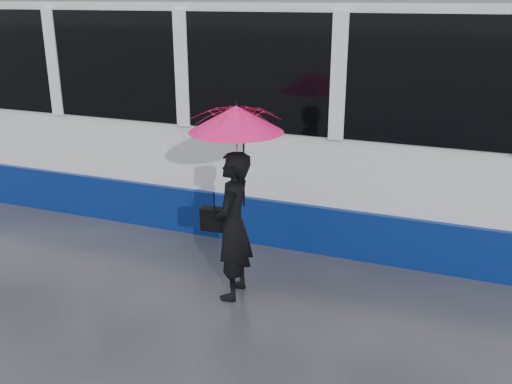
% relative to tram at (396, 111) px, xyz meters
% --- Properties ---
extents(ground, '(90.00, 90.00, 0.00)m').
position_rel_tram_xyz_m(ground, '(-1.60, -2.50, -1.64)').
color(ground, '#27282C').
rests_on(ground, ground).
extents(rails, '(34.00, 1.51, 0.02)m').
position_rel_tram_xyz_m(rails, '(-1.60, -0.00, -1.63)').
color(rails, '#3F3D38').
rests_on(rails, ground).
extents(tram, '(26.00, 2.56, 3.35)m').
position_rel_tram_xyz_m(tram, '(0.00, 0.00, 0.00)').
color(tram, white).
rests_on(tram, ground).
extents(woman, '(0.45, 0.62, 1.60)m').
position_rel_tram_xyz_m(woman, '(-1.22, -2.60, -0.84)').
color(woman, black).
rests_on(woman, ground).
extents(umbrella, '(1.04, 1.04, 1.08)m').
position_rel_tram_xyz_m(umbrella, '(-1.17, -2.60, 0.12)').
color(umbrella, '#F8147F').
rests_on(umbrella, ground).
extents(handbag, '(0.30, 0.16, 0.43)m').
position_rel_tram_xyz_m(handbag, '(-1.44, -2.58, -0.80)').
color(handbag, black).
rests_on(handbag, ground).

